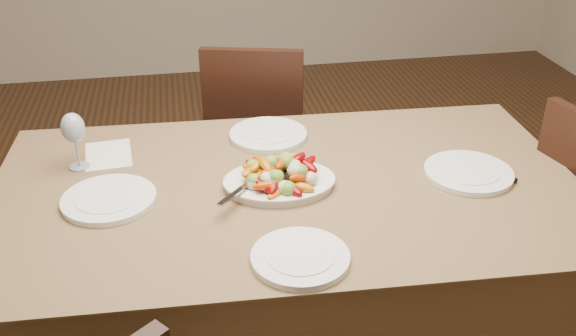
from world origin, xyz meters
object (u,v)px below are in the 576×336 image
(chair_far, at_px, (259,135))
(plate_left, at_px, (109,200))
(plate_far, at_px, (268,135))
(plate_right, at_px, (468,173))
(wine_glass, at_px, (75,139))
(dining_table, at_px, (288,281))
(plate_near, at_px, (300,258))
(serving_platter, at_px, (279,184))

(chair_far, distance_m, plate_left, 1.14)
(chair_far, bearing_deg, plate_far, 100.22)
(chair_far, xyz_separation_m, plate_right, (0.55, -0.98, 0.29))
(plate_far, bearing_deg, plate_left, -146.86)
(chair_far, relative_size, wine_glass, 4.64)
(plate_right, relative_size, plate_far, 1.02)
(plate_left, bearing_deg, dining_table, 0.23)
(chair_far, bearing_deg, dining_table, 102.33)
(plate_left, bearing_deg, plate_near, -37.03)
(plate_near, height_order, wine_glass, wine_glass)
(dining_table, height_order, wine_glass, wine_glass)
(chair_far, bearing_deg, serving_platter, 100.65)
(plate_far, bearing_deg, plate_near, -92.14)
(plate_far, height_order, wine_glass, wine_glass)
(serving_platter, distance_m, plate_near, 0.38)
(dining_table, relative_size, wine_glass, 8.98)
(plate_right, relative_size, wine_glass, 1.37)
(plate_left, relative_size, plate_far, 1.01)
(plate_right, relative_size, plate_near, 1.09)
(serving_platter, relative_size, wine_glass, 1.63)
(plate_near, xyz_separation_m, wine_glass, (-0.61, 0.62, 0.09))
(plate_far, xyz_separation_m, plate_near, (-0.03, -0.73, 0.00))
(chair_far, relative_size, plate_right, 3.38)
(dining_table, relative_size, plate_near, 7.11)
(serving_platter, xyz_separation_m, plate_left, (-0.52, 0.00, -0.00))
(serving_platter, height_order, plate_right, serving_platter)
(dining_table, xyz_separation_m, plate_right, (0.58, -0.04, 0.39))
(serving_platter, bearing_deg, plate_near, -91.34)
(plate_left, xyz_separation_m, plate_far, (0.53, 0.35, 0.00))
(dining_table, distance_m, chair_far, 0.95)
(chair_far, relative_size, plate_left, 3.39)
(dining_table, height_order, serving_platter, serving_platter)
(plate_left, relative_size, plate_right, 0.99)
(plate_far, distance_m, plate_near, 0.73)
(wine_glass, bearing_deg, plate_right, -12.60)
(plate_left, height_order, wine_glass, wine_glass)
(plate_far, bearing_deg, serving_platter, -92.99)
(plate_near, relative_size, wine_glass, 1.26)
(chair_far, height_order, plate_right, chair_far)
(plate_left, bearing_deg, chair_far, 58.57)
(dining_table, height_order, plate_far, plate_far)
(plate_near, bearing_deg, plate_right, 29.13)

